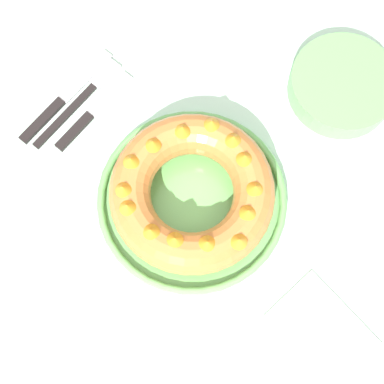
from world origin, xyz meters
The scene contains 9 objects.
ground_plane centered at (0.00, 0.00, 0.00)m, with size 8.00×8.00×0.00m, color #4C4742.
dining_table centered at (0.00, 0.00, 0.66)m, with size 1.54×1.15×0.73m.
serving_dish centered at (-0.02, 0.04, 0.75)m, with size 0.30×0.30×0.03m.
bundt_cake centered at (-0.02, 0.04, 0.79)m, with size 0.25×0.25×0.08m.
fork centered at (-0.28, 0.06, 0.74)m, with size 0.02×0.20×0.01m.
serving_knife centered at (-0.30, 0.03, 0.74)m, with size 0.02×0.21×0.01m.
cake_knife centered at (-0.25, 0.04, 0.74)m, with size 0.02×0.18×0.01m.
side_bowl centered at (0.05, 0.35, 0.75)m, with size 0.18×0.18×0.04m, color #6BB760.
napkin centered at (0.26, 0.01, 0.73)m, with size 0.15×0.10×0.00m, color white.
Camera 1 is at (0.12, -0.14, 1.56)m, focal length 50.00 mm.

